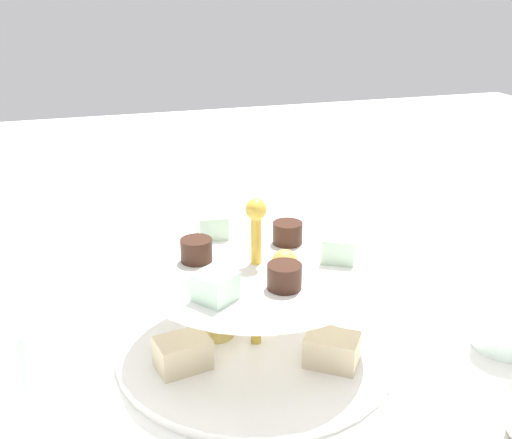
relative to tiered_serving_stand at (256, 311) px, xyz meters
The scene contains 4 objects.
ground_plane 0.05m from the tiered_serving_stand, behind, with size 2.40×2.40×0.00m, color white.
tiered_serving_stand is the anchor object (origin of this frame).
water_glass_short_left 0.25m from the tiered_serving_stand, 164.70° to the left, with size 0.06×0.06×0.07m, color silver.
butter_knife_left 0.30m from the tiered_serving_stand, 55.46° to the right, with size 0.17×0.01×0.00m, color silver.
Camera 1 is at (0.16, 0.50, 0.34)m, focal length 43.30 mm.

